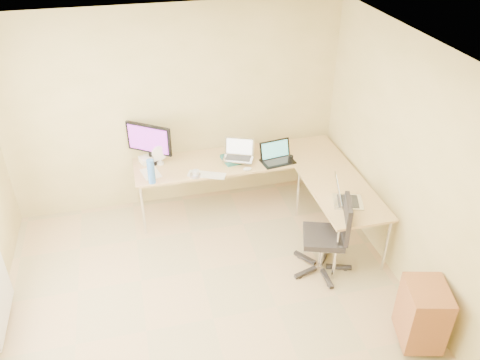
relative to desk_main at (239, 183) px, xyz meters
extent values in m
plane|color=tan|center=(-0.72, -1.85, -0.36)|extent=(4.50, 4.50, 0.00)
plane|color=white|center=(-0.72, -1.85, 2.24)|extent=(4.50, 4.50, 0.00)
plane|color=#DCC589|center=(-0.72, 0.40, 0.93)|extent=(4.50, 0.00, 4.50)
plane|color=#DCC589|center=(1.38, -1.85, 0.93)|extent=(0.00, 4.50, 4.50)
cube|color=tan|center=(0.00, 0.00, 0.00)|extent=(2.65, 0.70, 0.73)
cube|color=tan|center=(0.98, -1.00, 0.00)|extent=(0.70, 1.30, 0.73)
cube|color=black|center=(-1.09, 0.20, 0.62)|extent=(0.60, 0.50, 0.51)
cube|color=#1E5B54|center=(-0.11, -0.03, 0.39)|extent=(0.24, 0.30, 0.04)
cube|color=#BCBCBC|center=(-0.03, -0.07, 0.53)|extent=(0.45, 0.41, 0.24)
cube|color=black|center=(0.45, -0.19, 0.49)|extent=(0.45, 0.36, 0.26)
cube|color=silver|center=(-0.47, -0.30, 0.38)|extent=(0.47, 0.30, 0.02)
ellipsoid|color=silver|center=(0.03, -0.30, 0.38)|extent=(0.12, 0.09, 0.04)
imported|color=silver|center=(-0.61, -0.30, 0.41)|extent=(0.12, 0.12, 0.09)
cylinder|color=silver|center=(-0.61, -0.29, 0.38)|extent=(0.15, 0.15, 0.03)
cylinder|color=#3D78D9|center=(-1.13, -0.30, 0.52)|extent=(0.11, 0.11, 0.30)
cube|color=silver|center=(-1.13, -0.09, 0.37)|extent=(0.26, 0.32, 0.01)
cube|color=white|center=(-1.13, 0.20, 0.40)|extent=(0.25, 0.21, 0.08)
cylinder|color=white|center=(-0.99, 0.11, 0.49)|extent=(0.23, 0.23, 0.24)
cylinder|color=black|center=(0.59, -0.27, 0.42)|extent=(0.08, 0.08, 0.11)
cube|color=silver|center=(0.94, -1.22, 0.49)|extent=(0.45, 0.40, 0.25)
cube|color=black|center=(0.60, -1.42, 0.14)|extent=(0.73, 0.73, 0.95)
cube|color=#AA6344|center=(1.13, -2.57, -0.01)|extent=(0.47, 0.53, 0.63)
camera|label=1|loc=(-1.27, -5.23, 3.49)|focal=36.62mm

